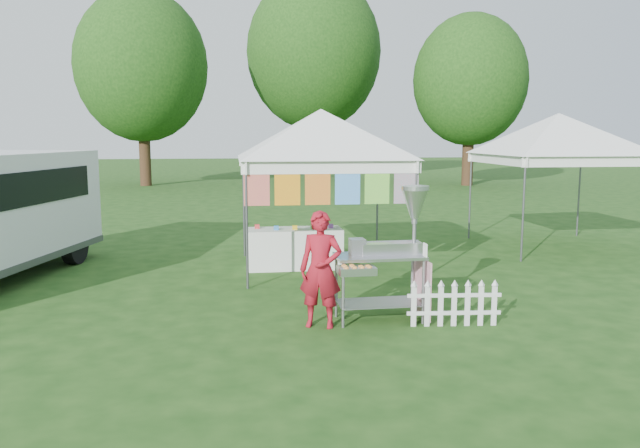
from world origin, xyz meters
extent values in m
plane|color=#193F12|center=(0.00, 0.00, 0.00)|extent=(120.00, 120.00, 0.00)
cylinder|color=#59595E|center=(-1.42, 2.08, 1.05)|extent=(0.04, 0.04, 2.10)
cylinder|color=#59595E|center=(1.42, 2.08, 1.05)|extent=(0.04, 0.04, 2.10)
cylinder|color=#59595E|center=(-1.42, 4.92, 1.05)|extent=(0.04, 0.04, 2.10)
cylinder|color=#59595E|center=(1.42, 4.92, 1.05)|extent=(0.04, 0.04, 2.10)
cube|color=white|center=(0.00, 2.08, 2.00)|extent=(3.00, 0.03, 0.22)
cube|color=white|center=(0.00, 4.92, 2.00)|extent=(3.00, 0.03, 0.22)
pyramid|color=white|center=(0.00, 3.50, 3.00)|extent=(4.24, 4.24, 0.90)
cylinder|color=#59595E|center=(0.00, 2.08, 2.08)|extent=(3.00, 0.03, 0.03)
cube|color=#BE1777|center=(-1.25, 2.08, 1.73)|extent=(0.42, 0.01, 0.70)
cube|color=#ED511A|center=(-0.75, 2.08, 1.73)|extent=(0.42, 0.01, 0.70)
cube|color=red|center=(-0.25, 2.08, 1.73)|extent=(0.42, 0.01, 0.70)
cube|color=blue|center=(0.25, 2.08, 1.73)|extent=(0.42, 0.01, 0.70)
cube|color=#178F47|center=(0.75, 2.08, 1.73)|extent=(0.42, 0.01, 0.70)
cube|color=#31BB9F|center=(1.25, 2.08, 1.73)|extent=(0.42, 0.01, 0.70)
cylinder|color=#59595E|center=(4.08, 3.58, 1.05)|extent=(0.04, 0.04, 2.10)
cylinder|color=#59595E|center=(4.08, 6.42, 1.05)|extent=(0.04, 0.04, 2.10)
cylinder|color=#59595E|center=(6.92, 6.42, 1.05)|extent=(0.04, 0.04, 2.10)
cube|color=white|center=(5.50, 3.58, 2.00)|extent=(3.00, 0.03, 0.22)
cube|color=white|center=(5.50, 6.42, 2.00)|extent=(3.00, 0.03, 0.22)
pyramid|color=white|center=(5.50, 5.00, 3.00)|extent=(4.24, 4.24, 0.90)
cylinder|color=#59595E|center=(5.50, 3.58, 2.08)|extent=(3.00, 0.03, 0.03)
cylinder|color=#332512|center=(-6.00, 24.00, 1.98)|extent=(0.56, 0.56, 3.96)
ellipsoid|color=#30621B|center=(-6.00, 24.00, 5.85)|extent=(6.40, 6.40, 7.36)
cylinder|color=#332512|center=(3.00, 28.00, 2.42)|extent=(0.56, 0.56, 4.84)
ellipsoid|color=#30621B|center=(3.00, 28.00, 7.15)|extent=(7.60, 7.60, 8.74)
cylinder|color=#332512|center=(10.00, 22.00, 1.76)|extent=(0.56, 0.56, 3.52)
ellipsoid|color=#30621B|center=(10.00, 22.00, 5.20)|extent=(5.60, 5.60, 6.44)
cylinder|color=gray|center=(-0.22, -0.21, 0.45)|extent=(0.04, 0.04, 0.90)
cylinder|color=gray|center=(0.88, -0.19, 0.45)|extent=(0.04, 0.04, 0.90)
cylinder|color=gray|center=(-0.23, 0.28, 0.45)|extent=(0.04, 0.04, 0.90)
cylinder|color=gray|center=(0.87, 0.31, 0.45)|extent=(0.04, 0.04, 0.90)
cube|color=gray|center=(0.32, 0.05, 0.25)|extent=(1.15, 0.59, 0.01)
cube|color=#B7B7BC|center=(0.32, 0.05, 0.90)|extent=(1.21, 0.62, 0.04)
cube|color=#B7B7BC|center=(0.50, 0.10, 0.99)|extent=(0.85, 0.27, 0.15)
cube|color=gray|center=(0.02, 0.09, 1.03)|extent=(0.20, 0.22, 0.22)
cylinder|color=gray|center=(0.82, 0.11, 1.34)|extent=(0.05, 0.05, 0.90)
cone|color=#B7B7BC|center=(0.82, 0.11, 1.59)|extent=(0.37, 0.37, 0.40)
cylinder|color=#B7B7BC|center=(0.82, 0.11, 1.81)|extent=(0.39, 0.39, 0.06)
cube|color=#B7B7BC|center=(-0.07, -0.34, 0.80)|extent=(0.48, 0.31, 0.10)
cube|color=#CF8B9B|center=(0.93, 0.06, 0.45)|extent=(0.04, 0.75, 0.81)
cube|color=white|center=(0.88, -0.22, 1.02)|extent=(0.02, 0.14, 0.18)
imported|color=maroon|center=(-0.50, -0.12, 0.77)|extent=(0.65, 0.52, 1.55)
cube|color=silver|center=(-5.51, 5.35, 0.84)|extent=(2.12, 1.19, 0.95)
cube|color=black|center=(-4.87, 3.51, 1.63)|extent=(0.71, 2.82, 0.58)
cube|color=black|center=(-5.42, 5.73, 1.63)|extent=(1.74, 0.46, 0.58)
cylinder|color=black|center=(-4.75, 4.57, 0.36)|extent=(0.40, 0.75, 0.72)
cube|color=silver|center=(0.72, -0.29, 0.28)|extent=(0.07, 0.03, 0.56)
cube|color=silver|center=(0.90, -0.31, 0.28)|extent=(0.07, 0.03, 0.56)
cube|color=silver|center=(1.07, -0.33, 0.28)|extent=(0.07, 0.03, 0.56)
cube|color=silver|center=(1.25, -0.34, 0.28)|extent=(0.07, 0.03, 0.56)
cube|color=silver|center=(1.43, -0.36, 0.28)|extent=(0.07, 0.03, 0.56)
cube|color=silver|center=(1.61, -0.38, 0.28)|extent=(0.07, 0.03, 0.56)
cube|color=silver|center=(1.79, -0.39, 0.28)|extent=(0.07, 0.03, 0.56)
cube|color=silver|center=(1.25, -0.34, 0.18)|extent=(1.26, 0.14, 0.05)
cube|color=silver|center=(1.25, -0.34, 0.42)|extent=(1.26, 0.14, 0.05)
cube|color=white|center=(-0.50, 3.61, 0.38)|extent=(1.80, 0.70, 0.76)
camera|label=1|loc=(-1.60, -8.06, 2.53)|focal=35.00mm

